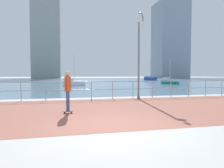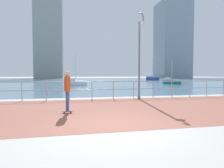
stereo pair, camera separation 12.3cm
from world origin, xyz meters
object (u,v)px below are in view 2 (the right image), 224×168
object	(u,v)px
lamppost	(140,51)
skateboarder	(67,88)
sailboat_blue	(75,83)
sailboat_gray	(152,78)
sailboat_yellow	(171,82)

from	to	relation	value
lamppost	skateboarder	xyz separation A→B (m)	(-4.45, -3.66, -2.01)
skateboarder	sailboat_blue	size ratio (longest dim) A/B	0.38
lamppost	sailboat_blue	bearing A→B (deg)	102.78
lamppost	skateboarder	size ratio (longest dim) A/B	3.18
skateboarder	sailboat_blue	xyz separation A→B (m)	(0.74, 20.02, -0.61)
skateboarder	sailboat_gray	xyz separation A→B (m)	(22.91, 44.40, -0.47)
lamppost	skateboarder	world-z (taller)	lamppost
skateboarder	sailboat_yellow	size ratio (longest dim) A/B	0.41
sailboat_blue	sailboat_yellow	distance (m)	16.26
skateboarder	sailboat_yellow	world-z (taller)	sailboat_yellow
skateboarder	sailboat_blue	bearing A→B (deg)	87.89
skateboarder	lamppost	bearing A→B (deg)	39.39
lamppost	sailboat_yellow	distance (m)	22.58
sailboat_blue	sailboat_yellow	size ratio (longest dim) A/B	1.09
lamppost	sailboat_gray	size ratio (longest dim) A/B	0.92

